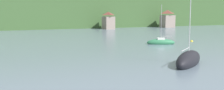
{
  "coord_description": "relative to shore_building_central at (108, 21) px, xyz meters",
  "views": [
    {
      "loc": [
        -11.92,
        26.02,
        5.9
      ],
      "look_at": [
        0.0,
        52.55,
        2.29
      ],
      "focal_mm": 42.12,
      "sensor_mm": 36.0,
      "label": 1
    }
  ],
  "objects": [
    {
      "name": "mooring_buoy_near",
      "position": [
        -0.67,
        -44.38,
        -2.98
      ],
      "size": [
        0.54,
        0.54,
        0.54
      ],
      "primitive_type": "sphere",
      "color": "yellow",
      "rests_on": "ground_plane"
    },
    {
      "name": "sailboat_far_3",
      "position": [
        -9.03,
        -45.55,
        -2.63
      ],
      "size": [
        5.37,
        3.56,
        7.76
      ],
      "rotation": [
        0.0,
        0.0,
        2.72
      ],
      "color": "#2D754C",
      "rests_on": "ground_plane"
    },
    {
      "name": "sailboat_mid_2",
      "position": [
        -17.24,
        -62.92,
        -2.5
      ],
      "size": [
        7.48,
        6.34,
        9.0
      ],
      "rotation": [
        0.0,
        0.0,
        0.64
      ],
      "color": "black",
      "rests_on": "ground_plane"
    },
    {
      "name": "shore_building_central",
      "position": [
        0.0,
        0.0,
        0.0
      ],
      "size": [
        3.58,
        4.55,
        6.14
      ],
      "color": "gray",
      "rests_on": "ground_plane"
    },
    {
      "name": "shore_building_eastcentral",
      "position": [
        25.47,
        -0.09,
        0.35
      ],
      "size": [
        4.88,
        4.35,
        6.85
      ],
      "color": "gray",
      "rests_on": "ground_plane"
    }
  ]
}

